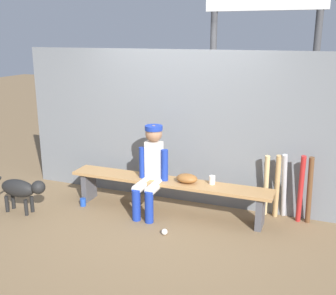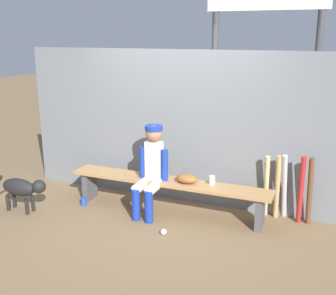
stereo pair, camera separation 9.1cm
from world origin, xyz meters
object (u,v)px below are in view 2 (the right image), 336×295
at_px(bat_aluminum_red, 301,190).
at_px(scoreboard, 271,13).
at_px(bat_wood_tan, 277,187).
at_px(cup_on_ground, 84,202).
at_px(player_seated, 151,167).
at_px(dog, 22,188).
at_px(bat_aluminum_silver, 284,187).
at_px(dugout_bench, 168,187).
at_px(bat_wood_natural, 266,186).
at_px(baseball_glove, 187,179).
at_px(cup_on_bench, 212,180).
at_px(baseball, 163,232).
at_px(bat_wood_dark, 310,192).

xyz_separation_m(bat_aluminum_red, scoreboard, (-0.69, 1.14, 2.16)).
height_order(bat_wood_tan, cup_on_ground, bat_wood_tan).
xyz_separation_m(player_seated, dog, (-1.62, -0.61, -0.31)).
xyz_separation_m(bat_wood_tan, bat_aluminum_silver, (0.08, 0.03, 0.01)).
distance_m(bat_aluminum_red, dog, 3.63).
bearing_deg(scoreboard, bat_aluminum_red, -58.86).
distance_m(dugout_bench, dog, 1.95).
distance_m(dugout_bench, player_seated, 0.36).
distance_m(player_seated, bat_aluminum_red, 1.92).
xyz_separation_m(dugout_bench, bat_wood_natural, (1.23, 0.36, 0.06)).
bearing_deg(baseball_glove, cup_on_bench, 13.73).
bearing_deg(cup_on_ground, bat_wood_tan, 12.75).
relative_size(baseball_glove, cup_on_bench, 2.55).
xyz_separation_m(bat_wood_tan, cup_on_ground, (-2.55, -0.58, -0.38)).
xyz_separation_m(bat_aluminum_red, baseball, (-1.47, -0.92, -0.42)).
height_order(bat_aluminum_silver, baseball, bat_aluminum_silver).
xyz_separation_m(dugout_bench, cup_on_bench, (0.58, 0.08, 0.15)).
relative_size(bat_wood_tan, cup_on_bench, 7.94).
height_order(bat_aluminum_silver, dog, bat_aluminum_silver).
relative_size(baseball, scoreboard, 0.02).
bearing_deg(dog, cup_on_bench, 18.45).
distance_m(dugout_bench, bat_aluminum_red, 1.69).
bearing_deg(scoreboard, bat_wood_natural, -76.63).
xyz_separation_m(bat_wood_dark, baseball, (-1.57, -0.93, -0.41)).
relative_size(player_seated, scoreboard, 0.31).
distance_m(bat_wood_natural, baseball, 1.48).
bearing_deg(bat_aluminum_silver, bat_wood_dark, -9.06).
bearing_deg(cup_on_ground, bat_wood_natural, 14.09).
relative_size(baseball_glove, cup_on_ground, 2.55).
bearing_deg(player_seated, dog, -159.26).
bearing_deg(bat_aluminum_red, bat_wood_dark, 8.58).
xyz_separation_m(bat_wood_dark, cup_on_ground, (-2.95, -0.56, -0.39)).
bearing_deg(baseball_glove, dugout_bench, 180.00).
xyz_separation_m(bat_wood_natural, bat_wood_tan, (0.14, -0.03, 0.02)).
relative_size(bat_wood_tan, scoreboard, 0.23).
distance_m(bat_aluminum_silver, baseball, 1.65).
xyz_separation_m(cup_on_bench, dog, (-2.39, -0.80, -0.18)).
relative_size(bat_wood_tan, cup_on_ground, 7.94).
height_order(bat_aluminum_red, bat_wood_dark, bat_aluminum_red).
xyz_separation_m(player_seated, bat_wood_tan, (1.57, 0.44, -0.21)).
xyz_separation_m(bat_wood_tan, cup_on_bench, (-0.79, -0.26, 0.07)).
height_order(baseball_glove, baseball, baseball_glove).
bearing_deg(dog, dugout_bench, 21.69).
xyz_separation_m(bat_wood_tan, bat_wood_dark, (0.40, -0.02, 0.01)).
xyz_separation_m(player_seated, baseball_glove, (0.46, 0.11, -0.13)).
height_order(player_seated, cup_on_bench, player_seated).
bearing_deg(baseball, scoreboard, 69.36).
bearing_deg(baseball_glove, scoreboard, 63.76).
bearing_deg(bat_aluminum_silver, baseball, -141.95).
relative_size(dugout_bench, baseball, 37.19).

